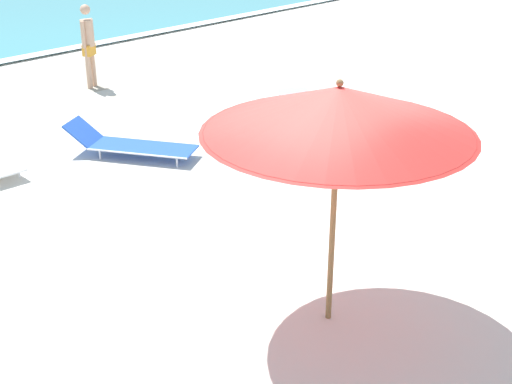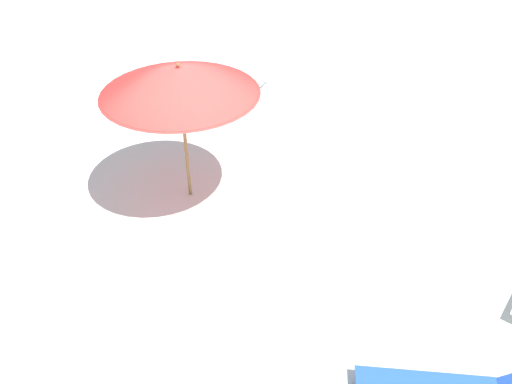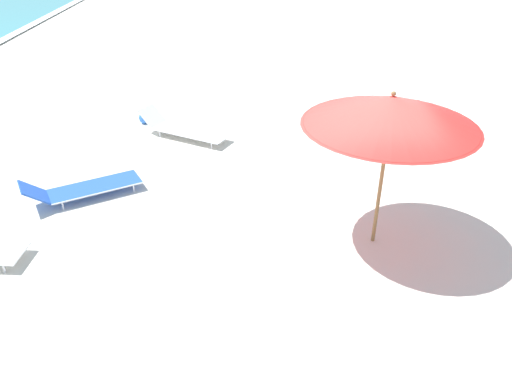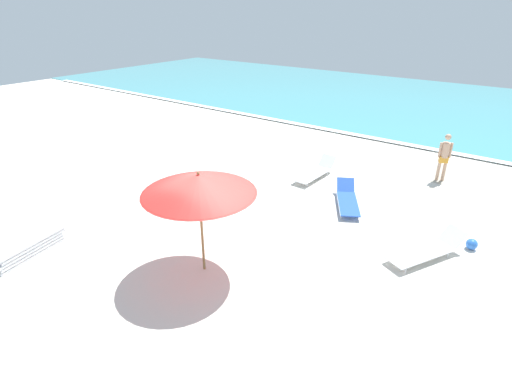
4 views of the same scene
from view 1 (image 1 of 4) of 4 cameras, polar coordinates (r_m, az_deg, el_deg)
The scene contains 6 objects.
ground_plane at distance 8.20m, azimuth 3.58°, elevation -8.05°, with size 60.00×60.00×0.16m.
beach_umbrella at distance 6.66m, azimuth 6.61°, elevation 6.48°, with size 2.61×2.61×2.58m.
sun_lounger_beside_umbrella at distance 11.86m, azimuth -10.01°, elevation 3.80°, with size 1.59×2.16×0.53m.
sun_lounger_near_water_left at distance 12.67m, azimuth 4.67°, elevation 5.46°, with size 1.57×2.29×0.58m.
beachgoer_wading_adult at distance 15.77m, azimuth -13.28°, elevation 11.66°, with size 0.40×0.30×1.76m.
beach_ball at distance 13.99m, azimuth 3.45°, elevation 7.06°, with size 0.30×0.30×0.30m.
Camera 1 is at (-5.31, -4.43, 4.32)m, focal length 50.00 mm.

